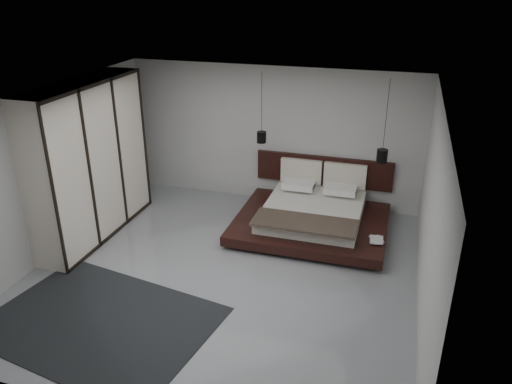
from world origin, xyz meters
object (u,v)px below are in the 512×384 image
(bed, at_px, (313,214))
(pendant_left, at_px, (262,137))
(pendant_right, at_px, (382,156))
(rug, at_px, (100,322))
(lattice_screen, at_px, (130,136))
(wardrobe, at_px, (89,161))

(bed, xyz_separation_m, pendant_left, (-1.13, 0.43, 1.28))
(pendant_right, distance_m, rug, 5.47)
(lattice_screen, bearing_deg, rug, -67.14)
(bed, height_order, rug, bed)
(lattice_screen, height_order, pendant_left, pendant_left)
(pendant_left, height_order, pendant_right, same)
(lattice_screen, xyz_separation_m, rug, (1.75, -4.15, -1.29))
(pendant_left, relative_size, rug, 0.44)
(pendant_left, distance_m, pendant_right, 2.26)
(bed, height_order, pendant_right, pendant_right)
(bed, distance_m, wardrobe, 4.15)
(pendant_left, bearing_deg, bed, -20.88)
(bed, xyz_separation_m, wardrobe, (-3.78, -1.31, 1.11))
(lattice_screen, height_order, rug, lattice_screen)
(pendant_right, relative_size, rug, 0.50)
(pendant_right, bearing_deg, bed, -159.12)
(rug, bearing_deg, lattice_screen, 112.86)
(lattice_screen, height_order, bed, lattice_screen)
(lattice_screen, relative_size, bed, 0.95)
(pendant_left, bearing_deg, wardrobe, -146.78)
(lattice_screen, distance_m, wardrobe, 1.87)
(bed, bearing_deg, lattice_screen, 172.35)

